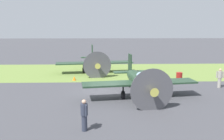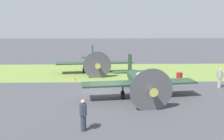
# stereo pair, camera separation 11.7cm
# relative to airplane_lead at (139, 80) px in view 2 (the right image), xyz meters

# --- Properties ---
(ground_plane) EXTENTS (160.00, 160.00, 0.00)m
(ground_plane) POSITION_rel_airplane_lead_xyz_m (2.61, -1.47, -1.33)
(ground_plane) COLOR #424247
(grass_verge) EXTENTS (120.00, 11.00, 0.01)m
(grass_verge) POSITION_rel_airplane_lead_xyz_m (2.61, -10.54, -1.32)
(grass_verge) COLOR olive
(grass_verge) RESTS_ON ground
(airplane_lead) EXTENTS (8.94, 7.11, 3.17)m
(airplane_lead) POSITION_rel_airplane_lead_xyz_m (0.00, 0.00, 0.00)
(airplane_lead) COLOR #233D28
(airplane_lead) RESTS_ON ground
(airplane_wingman) EXTENTS (8.97, 7.13, 3.18)m
(airplane_wingman) POSITION_rel_airplane_lead_xyz_m (3.83, -10.05, 0.00)
(airplane_wingman) COLOR #233D28
(airplane_wingman) RESTS_ON ground
(ground_crew_chief) EXTENTS (0.61, 0.38, 1.73)m
(ground_crew_chief) POSITION_rel_airplane_lead_xyz_m (-7.59, -2.62, -0.41)
(ground_crew_chief) COLOR #9E998E
(ground_crew_chief) RESTS_ON ground
(ground_crew_mechanic) EXTENTS (0.38, 0.57, 1.73)m
(ground_crew_mechanic) POSITION_rel_airplane_lead_xyz_m (3.76, 6.10, -0.41)
(ground_crew_mechanic) COLOR #2D3342
(ground_crew_mechanic) RESTS_ON ground
(fuel_drum) EXTENTS (0.60, 0.60, 0.90)m
(fuel_drum) POSITION_rel_airplane_lead_xyz_m (-4.74, -5.16, -0.88)
(fuel_drum) COLOR maroon
(fuel_drum) RESTS_ON ground
(runway_marker_cone) EXTENTS (0.36, 0.36, 0.44)m
(runway_marker_cone) POSITION_rel_airplane_lead_xyz_m (5.73, -5.91, -1.11)
(runway_marker_cone) COLOR orange
(runway_marker_cone) RESTS_ON ground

